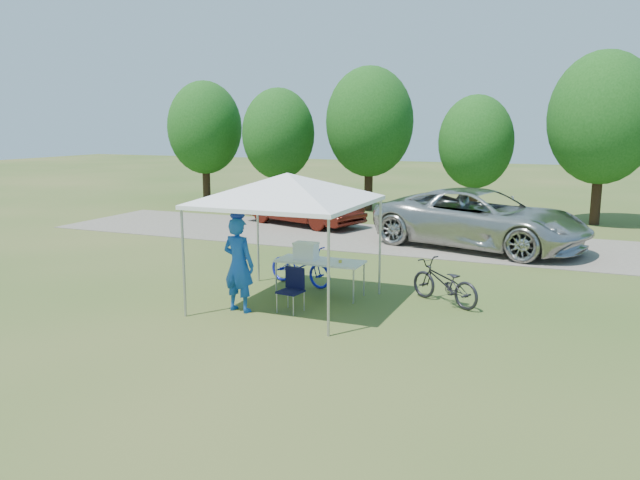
{
  "coord_description": "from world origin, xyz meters",
  "views": [
    {
      "loc": [
        5.42,
        -11.25,
        3.69
      ],
      "look_at": [
        -0.12,
        2.0,
        1.01
      ],
      "focal_mm": 35.0,
      "sensor_mm": 36.0,
      "label": 1
    }
  ],
  "objects_px": {
    "cyclist": "(239,265)",
    "cooler": "(306,251)",
    "folding_table": "(320,262)",
    "minivan": "(481,219)",
    "bike_blue": "(301,265)",
    "sedan": "(303,204)",
    "bike_dark": "(444,283)",
    "folding_chair": "(293,286)"
  },
  "relations": [
    {
      "from": "cyclist",
      "to": "minivan",
      "type": "bearing_deg",
      "value": -104.84
    },
    {
      "from": "folding_chair",
      "to": "sedan",
      "type": "height_order",
      "value": "sedan"
    },
    {
      "from": "folding_chair",
      "to": "minivan",
      "type": "height_order",
      "value": "minivan"
    },
    {
      "from": "folding_table",
      "to": "sedan",
      "type": "relative_size",
      "value": 0.4
    },
    {
      "from": "bike_blue",
      "to": "sedan",
      "type": "height_order",
      "value": "sedan"
    },
    {
      "from": "cyclist",
      "to": "sedan",
      "type": "bearing_deg",
      "value": -65.0
    },
    {
      "from": "minivan",
      "to": "sedan",
      "type": "height_order",
      "value": "minivan"
    },
    {
      "from": "minivan",
      "to": "bike_dark",
      "type": "bearing_deg",
      "value": -162.11
    },
    {
      "from": "cooler",
      "to": "cyclist",
      "type": "xyz_separation_m",
      "value": [
        -0.7,
        -1.7,
        -0.02
      ]
    },
    {
      "from": "folding_table",
      "to": "minivan",
      "type": "distance_m",
      "value": 7.13
    },
    {
      "from": "bike_blue",
      "to": "sedan",
      "type": "distance_m",
      "value": 8.67
    },
    {
      "from": "cyclist",
      "to": "sedan",
      "type": "distance_m",
      "value": 10.78
    },
    {
      "from": "folding_table",
      "to": "cooler",
      "type": "distance_m",
      "value": 0.4
    },
    {
      "from": "bike_blue",
      "to": "sedan",
      "type": "bearing_deg",
      "value": 39.16
    },
    {
      "from": "folding_chair",
      "to": "sedan",
      "type": "xyz_separation_m",
      "value": [
        -4.2,
        9.83,
        0.29
      ]
    },
    {
      "from": "minivan",
      "to": "sedan",
      "type": "xyz_separation_m",
      "value": [
        -6.69,
        1.88,
        -0.1
      ]
    },
    {
      "from": "folding_table",
      "to": "bike_blue",
      "type": "xyz_separation_m",
      "value": [
        -0.77,
        0.66,
        -0.28
      ]
    },
    {
      "from": "cyclist",
      "to": "bike_dark",
      "type": "height_order",
      "value": "cyclist"
    },
    {
      "from": "cooler",
      "to": "minivan",
      "type": "distance_m",
      "value": 7.25
    },
    {
      "from": "bike_blue",
      "to": "bike_dark",
      "type": "distance_m",
      "value": 3.41
    },
    {
      "from": "folding_chair",
      "to": "cooler",
      "type": "height_order",
      "value": "cooler"
    },
    {
      "from": "folding_table",
      "to": "cooler",
      "type": "height_order",
      "value": "cooler"
    },
    {
      "from": "cooler",
      "to": "folding_chair",
      "type": "bearing_deg",
      "value": -78.17
    },
    {
      "from": "cooler",
      "to": "cyclist",
      "type": "height_order",
      "value": "cyclist"
    },
    {
      "from": "folding_table",
      "to": "bike_blue",
      "type": "relative_size",
      "value": 1.09
    },
    {
      "from": "folding_table",
      "to": "sedan",
      "type": "distance_m",
      "value": 9.59
    },
    {
      "from": "folding_chair",
      "to": "cyclist",
      "type": "bearing_deg",
      "value": -146.65
    },
    {
      "from": "bike_dark",
      "to": "minivan",
      "type": "distance_m",
      "value": 6.34
    },
    {
      "from": "cooler",
      "to": "minivan",
      "type": "xyz_separation_m",
      "value": [
        2.75,
        6.7,
        -0.07
      ]
    },
    {
      "from": "cooler",
      "to": "bike_blue",
      "type": "height_order",
      "value": "cooler"
    },
    {
      "from": "bike_dark",
      "to": "minivan",
      "type": "bearing_deg",
      "value": -148.39
    },
    {
      "from": "folding_table",
      "to": "minivan",
      "type": "xyz_separation_m",
      "value": [
        2.42,
        6.7,
        0.16
      ]
    },
    {
      "from": "cooler",
      "to": "sedan",
      "type": "bearing_deg",
      "value": 114.66
    },
    {
      "from": "folding_chair",
      "to": "bike_dark",
      "type": "height_order",
      "value": "bike_dark"
    },
    {
      "from": "bike_blue",
      "to": "folding_chair",
      "type": "bearing_deg",
      "value": -144.69
    },
    {
      "from": "folding_chair",
      "to": "sedan",
      "type": "bearing_deg",
      "value": 121.54
    },
    {
      "from": "folding_chair",
      "to": "bike_dark",
      "type": "distance_m",
      "value": 3.16
    },
    {
      "from": "cyclist",
      "to": "cooler",
      "type": "bearing_deg",
      "value": -104.98
    },
    {
      "from": "folding_chair",
      "to": "bike_blue",
      "type": "height_order",
      "value": "bike_blue"
    },
    {
      "from": "bike_blue",
      "to": "sedan",
      "type": "relative_size",
      "value": 0.37
    },
    {
      "from": "cooler",
      "to": "bike_dark",
      "type": "xyz_separation_m",
      "value": [
        2.96,
        0.38,
        -0.51
      ]
    },
    {
      "from": "bike_blue",
      "to": "bike_dark",
      "type": "relative_size",
      "value": 1.01
    }
  ]
}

